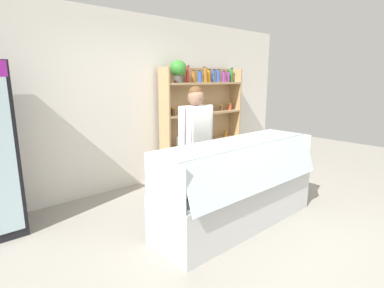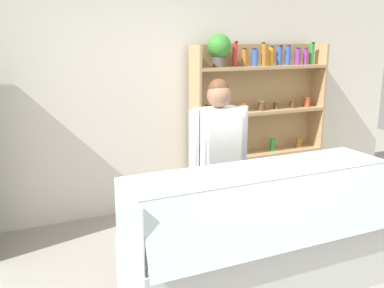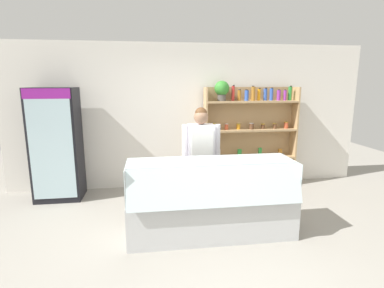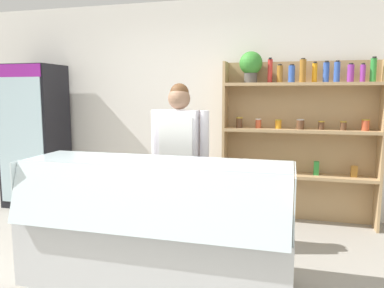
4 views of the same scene
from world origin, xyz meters
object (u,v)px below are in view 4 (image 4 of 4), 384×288
Objects in this scene: shelving_unit at (294,126)px; shop_clerk at (180,153)px; drinks_fridge at (35,136)px; deli_display_case at (155,246)px.

shelving_unit is 1.56m from shop_clerk.
drinks_fridge is 3.42m from shelving_unit.
drinks_fridge is 0.94× the size of shelving_unit.
drinks_fridge is 0.88× the size of deli_display_case.
deli_display_case is at bearing -89.64° from shop_clerk.
shelving_unit reaches higher than drinks_fridge.
drinks_fridge is at bearing 145.15° from deli_display_case.
drinks_fridge reaches higher than shop_clerk.
shop_clerk is at bearing 90.36° from deli_display_case.
shelving_unit is at bearing 59.77° from deli_display_case.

